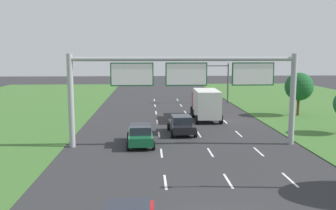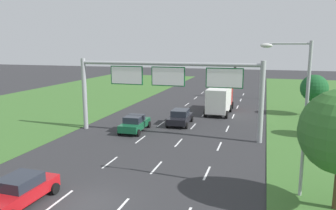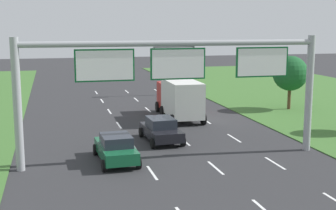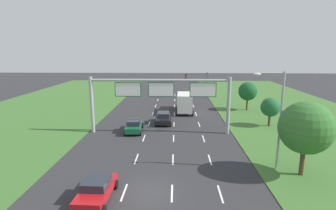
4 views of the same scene
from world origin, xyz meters
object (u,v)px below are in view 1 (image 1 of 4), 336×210
car_lead_silver (140,135)px  box_truck (205,103)px  car_mid_lane (181,125)px  traffic_light_mast (214,76)px  roadside_tree_far (299,87)px  sign_gantry (186,81)px

car_lead_silver → box_truck: size_ratio=0.61×
car_mid_lane → traffic_light_mast: size_ratio=0.78×
roadside_tree_far → car_mid_lane: bearing=-148.5°
car_lead_silver → box_truck: (6.74, 11.01, 0.93)m
car_mid_lane → traffic_light_mast: traffic_light_mast is taller
car_lead_silver → car_mid_lane: 5.28m
box_truck → sign_gantry: sign_gantry is taller
box_truck → sign_gantry: (-3.27, -11.40, 3.23)m
car_lead_silver → sign_gantry: sign_gantry is taller
sign_gantry → traffic_light_mast: size_ratio=3.08×
box_truck → sign_gantry: size_ratio=0.42×
car_lead_silver → sign_gantry: bearing=-8.8°
car_mid_lane → sign_gantry: sign_gantry is taller
car_mid_lane → box_truck: size_ratio=0.59×
box_truck → car_mid_lane: bearing=-113.1°
car_mid_lane → sign_gantry: (-0.07, -4.31, 4.16)m
sign_gantry → traffic_light_mast: bearing=75.0°
car_mid_lane → roadside_tree_far: size_ratio=0.89×
box_truck → roadside_tree_far: size_ratio=1.50×
sign_gantry → roadside_tree_far: sign_gantry is taller
traffic_light_mast → box_truck: bearing=-104.2°
car_mid_lane → box_truck: bearing=63.4°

